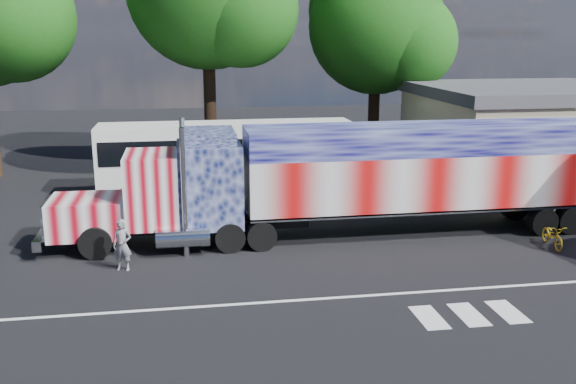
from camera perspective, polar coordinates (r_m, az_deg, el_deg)
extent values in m
plane|color=black|center=(22.58, 1.24, -6.50)|extent=(100.00, 100.00, 0.00)
cube|color=silver|center=(19.85, 2.85, -9.46)|extent=(30.00, 0.15, 0.01)
cube|color=silver|center=(19.05, 12.44, -10.83)|extent=(0.70, 1.60, 0.01)
cube|color=silver|center=(19.50, 15.77, -10.43)|extent=(0.70, 1.60, 0.01)
cube|color=silver|center=(20.02, 18.94, -10.02)|extent=(0.70, 1.60, 0.01)
cube|color=black|center=(24.85, -9.34, -2.94)|extent=(9.63, 1.07, 0.32)
cube|color=#CF7983|center=(24.96, -17.27, -2.04)|extent=(2.78, 2.35, 1.39)
cube|color=silver|center=(25.21, -20.52, -2.15)|extent=(0.13, 2.03, 1.24)
cube|color=silver|center=(25.44, -20.86, -3.67)|extent=(0.32, 2.67, 0.39)
cube|color=#CF7983|center=(24.49, -11.97, 0.32)|extent=(1.93, 2.67, 2.67)
cube|color=black|center=(24.45, -14.16, 1.34)|extent=(0.06, 2.25, 0.96)
cube|color=#485080|center=(24.45, -6.98, 0.76)|extent=(2.35, 2.67, 3.10)
cube|color=#485080|center=(24.12, -7.10, 4.85)|extent=(1.93, 2.57, 0.53)
cylinder|color=silver|center=(25.81, -9.25, 1.38)|extent=(0.21, 0.21, 4.71)
cylinder|color=silver|center=(23.06, -9.21, -0.12)|extent=(0.21, 0.21, 4.71)
cylinder|color=silver|center=(26.20, -9.35, -2.18)|extent=(1.93, 0.71, 0.71)
cylinder|color=silver|center=(23.53, -9.31, -4.03)|extent=(1.93, 0.71, 0.71)
cylinder|color=black|center=(23.99, -16.75, -4.37)|extent=(1.18, 0.37, 1.18)
cylinder|color=black|center=(26.22, -16.13, -2.78)|extent=(1.18, 0.37, 1.18)
cylinder|color=black|center=(23.88, -5.19, -3.99)|extent=(1.11, 0.59, 1.11)
cylinder|color=black|center=(26.02, -5.56, -2.49)|extent=(1.11, 0.59, 1.11)
cylinder|color=black|center=(23.99, -2.38, -3.86)|extent=(1.11, 0.59, 1.11)
cylinder|color=black|center=(26.12, -2.98, -2.38)|extent=(1.11, 0.59, 1.11)
cube|color=black|center=(26.52, 11.92, -1.38)|extent=(13.91, 1.18, 0.32)
cube|color=#D07070|center=(26.23, 12.05, 1.21)|extent=(14.34, 2.78, 2.14)
cube|color=#454892|center=(25.93, 12.23, 4.67)|extent=(14.34, 2.78, 1.07)
cube|color=silver|center=(26.48, 11.94, -1.05)|extent=(14.34, 2.78, 0.13)
cylinder|color=black|center=(27.67, 21.64, -2.43)|extent=(1.11, 0.59, 1.11)
cylinder|color=black|center=(29.54, 19.45, -1.24)|extent=(1.11, 0.59, 1.11)
cylinder|color=black|center=(28.29, 23.69, -2.28)|extent=(1.11, 0.59, 1.11)
cylinder|color=black|center=(30.12, 21.41, -1.13)|extent=(1.11, 0.59, 1.11)
cube|color=white|center=(31.84, -5.42, 2.87)|extent=(12.42, 2.69, 3.62)
cube|color=black|center=(31.72, -5.44, 4.06)|extent=(12.01, 2.75, 1.14)
cube|color=black|center=(32.13, -5.36, 0.51)|extent=(12.42, 2.69, 0.26)
cube|color=black|center=(32.01, -16.59, 2.69)|extent=(0.06, 2.38, 1.45)
cylinder|color=black|center=(30.90, -13.84, -0.28)|extent=(1.04, 0.31, 1.04)
cylinder|color=black|center=(33.41, -13.52, 0.79)|extent=(1.04, 0.31, 1.04)
cylinder|color=black|center=(31.22, 0.50, 0.28)|extent=(1.04, 0.31, 1.04)
cylinder|color=black|center=(33.71, -0.25, 1.30)|extent=(1.04, 0.31, 1.04)
cylinder|color=black|center=(31.39, 2.17, 0.35)|extent=(1.04, 0.31, 1.04)
cylinder|color=black|center=(33.87, 1.30, 1.36)|extent=(1.04, 0.31, 1.04)
cube|color=#1E5926|center=(31.61, 21.09, 3.00)|extent=(1.60, 0.08, 1.20)
imported|color=slate|center=(22.54, -14.53, -4.58)|extent=(0.73, 0.57, 1.79)
imported|color=gold|center=(26.28, 22.46, -3.59)|extent=(0.80, 1.77, 0.90)
sphere|color=#1B5714|center=(37.35, -23.49, 14.04)|extent=(6.72, 6.72, 6.72)
cylinder|color=black|center=(37.56, -6.95, 8.07)|extent=(0.70, 0.70, 8.25)
sphere|color=#1B5714|center=(36.18, -4.16, 15.86)|extent=(6.24, 6.24, 6.24)
cylinder|color=black|center=(40.92, 7.63, 7.41)|extent=(0.70, 0.70, 6.67)
sphere|color=#1B5714|center=(40.68, 7.87, 14.43)|extent=(8.29, 8.29, 8.29)
sphere|color=#1B5714|center=(40.02, 10.68, 12.97)|extent=(5.80, 5.80, 5.80)
sphere|color=#1B5714|center=(41.55, 5.69, 15.79)|extent=(5.39, 5.39, 5.39)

